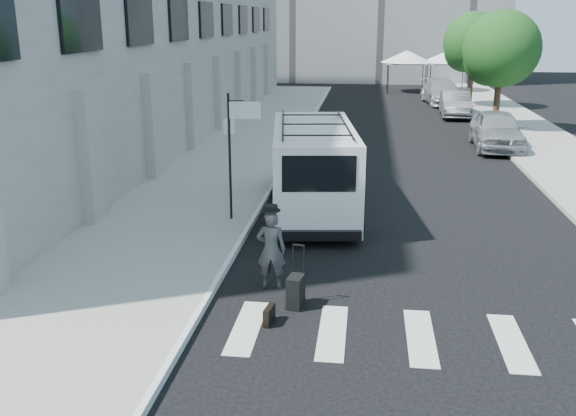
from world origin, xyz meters
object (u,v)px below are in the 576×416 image
(parked_car_b, at_px, (455,104))
(cargo_van, at_px, (313,168))
(parked_car_a, at_px, (497,130))
(parked_car_c, at_px, (442,92))
(businessman, at_px, (271,250))
(suitcase, at_px, (296,291))
(briefcase, at_px, (269,315))

(parked_car_b, bearing_deg, cargo_van, -105.86)
(parked_car_a, relative_size, parked_car_c, 0.91)
(businessman, xyz_separation_m, parked_car_b, (7.03, 26.04, -0.11))
(suitcase, relative_size, parked_car_b, 0.27)
(briefcase, bearing_deg, cargo_van, 97.37)
(briefcase, relative_size, parked_car_b, 0.10)
(parked_car_c, bearing_deg, parked_car_a, -93.70)
(cargo_van, xyz_separation_m, parked_car_a, (7.24, 10.53, -0.48))
(businessman, height_order, parked_car_b, businessman)
(parked_car_a, relative_size, parked_car_b, 1.09)
(cargo_van, bearing_deg, parked_car_c, 68.66)
(suitcase, bearing_deg, cargo_van, 101.72)
(businessman, distance_m, cargo_van, 5.85)
(briefcase, xyz_separation_m, parked_car_a, (7.41, 18.06, 0.68))
(briefcase, bearing_deg, parked_car_c, 87.45)
(briefcase, distance_m, parked_car_a, 19.53)
(briefcase, height_order, parked_car_b, parked_car_b)
(briefcase, xyz_separation_m, suitcase, (0.41, 0.79, 0.16))
(businessman, relative_size, suitcase, 1.37)
(businessman, height_order, suitcase, businessman)
(briefcase, bearing_deg, businessman, 105.70)
(briefcase, bearing_deg, parked_car_b, 84.88)
(suitcase, distance_m, cargo_van, 6.81)
(cargo_van, distance_m, parked_car_c, 26.90)
(parked_car_a, bearing_deg, parked_car_c, 94.73)
(suitcase, bearing_deg, briefcase, -107.92)
(suitcase, relative_size, parked_car_a, 0.25)
(businessman, xyz_separation_m, parked_car_a, (7.62, 16.35, -0.01))
(businessman, xyz_separation_m, briefcase, (0.21, -1.71, -0.69))
(businessman, height_order, parked_car_a, businessman)
(cargo_van, xyz_separation_m, parked_car_c, (6.51, 26.10, -0.53))
(businessman, relative_size, briefcase, 3.90)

